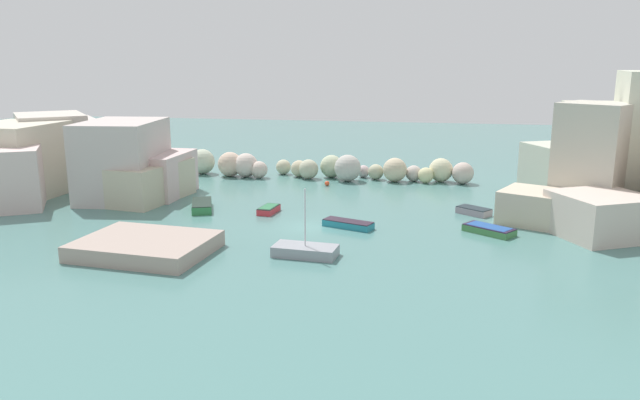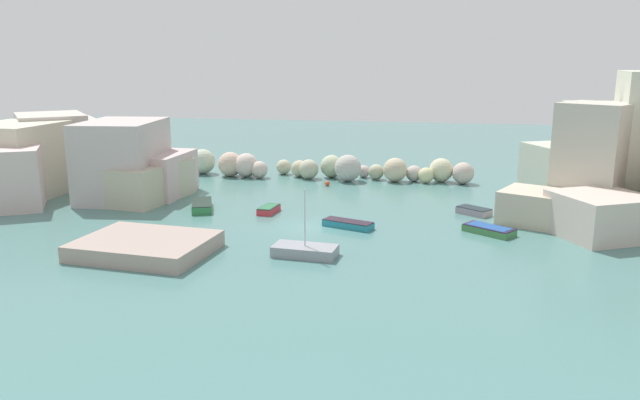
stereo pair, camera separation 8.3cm
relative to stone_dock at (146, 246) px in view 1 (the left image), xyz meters
The scene contains 13 objects.
cove_water 12.15m from the stone_dock, 42.28° to the left, with size 160.00×160.00×0.00m, color slate.
cliff_headland_left 23.15m from the stone_dock, 131.83° to the left, with size 20.26×24.65×7.01m.
cliff_headland_right 36.82m from the stone_dock, 27.14° to the left, with size 17.55×23.54×11.37m.
rock_breakwater 27.86m from the stone_dock, 77.63° to the left, with size 30.67×4.73×2.74m.
stone_dock is the anchor object (origin of this frame).
channel_buoy 24.82m from the stone_dock, 71.92° to the left, with size 0.49×0.49×0.49m, color #E04C28.
moored_boat_0 12.91m from the stone_dock, 67.61° to the left, with size 1.44×2.55×0.55m.
moored_boat_1 17.23m from the stone_dock, 108.31° to the left, with size 2.01×2.78×0.48m.
moored_boat_2 23.92m from the stone_dock, 22.14° to the left, with size 3.84×3.37×0.55m.
moored_boat_3 25.84m from the stone_dock, 34.17° to the left, with size 2.92×2.64×0.58m.
moored_boat_4 10.32m from the stone_dock, ahead, with size 4.22×2.28×4.40m.
moored_boat_5 14.76m from the stone_dock, 36.02° to the left, with size 4.01×2.47×0.54m.
moored_boat_6 11.95m from the stone_dock, 94.06° to the left, with size 2.90×4.33×0.70m.
Camera 1 is at (9.10, -43.26, 12.29)m, focal length 34.44 mm.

